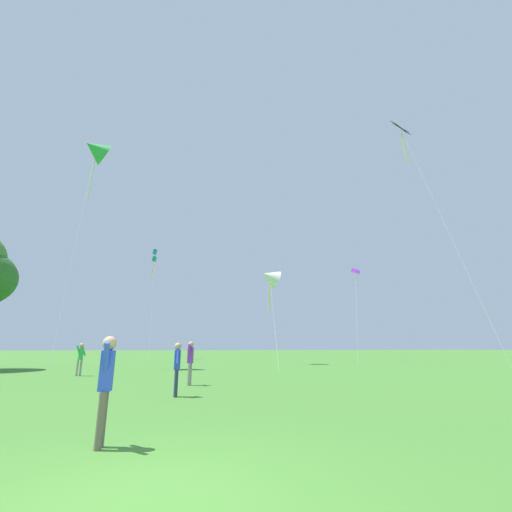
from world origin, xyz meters
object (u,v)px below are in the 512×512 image
object	(u,v)px
kite_white_distant	(270,277)
person_foreground_watcher	(106,379)
kite_green_small	(96,150)
person_in_blue_jacket	(177,364)
kite_purple_streamer	(356,276)
person_with_spool	(80,356)
kite_black_large	(403,137)
person_in_red_shirt	(190,359)
kite_teal_box	(155,256)

from	to	relation	value
kite_white_distant	person_foreground_watcher	distance (m)	27.82
kite_white_distant	person_foreground_watcher	xyz separation A→B (m)	(-9.46, -25.20, -7.02)
kite_white_distant	kite_green_small	distance (m)	18.59
kite_white_distant	person_foreground_watcher	bearing A→B (deg)	-110.57
person_in_blue_jacket	person_foreground_watcher	bearing A→B (deg)	-101.50
kite_purple_streamer	kite_green_small	size ratio (longest dim) A/B	0.60
person_in_blue_jacket	person_with_spool	bearing A→B (deg)	118.31
kite_white_distant	kite_black_large	bearing A→B (deg)	-30.36
kite_white_distant	kite_green_small	world-z (taller)	kite_green_small
person_in_blue_jacket	kite_green_small	bearing A→B (deg)	115.18
person_with_spool	kite_green_small	bearing A→B (deg)	110.15
kite_purple_streamer	kite_black_large	distance (m)	16.70
kite_purple_streamer	person_foreground_watcher	distance (m)	39.34
kite_green_small	person_foreground_watcher	distance (m)	27.28
kite_black_large	person_with_spool	xyz separation A→B (m)	(-24.74, -3.69, -19.56)
person_in_red_shirt	person_with_spool	xyz separation A→B (m)	(-5.60, 6.09, -0.01)
kite_green_small	person_with_spool	bearing A→B (deg)	-69.85
kite_white_distant	person_in_blue_jacket	distance (m)	22.54
kite_green_small	person_with_spool	distance (m)	17.39
kite_white_distant	kite_green_small	xyz separation A→B (m)	(-15.70, -4.08, 9.08)
person_foreground_watcher	person_in_blue_jacket	distance (m)	5.59
kite_teal_box	person_foreground_watcher	distance (m)	44.73
kite_white_distant	kite_purple_streamer	distance (m)	14.09
kite_purple_streamer	person_foreground_watcher	world-z (taller)	kite_purple_streamer
kite_teal_box	person_with_spool	bearing A→B (deg)	-92.81
kite_white_distant	kite_green_small	size ratio (longest dim) A/B	0.53
person_foreground_watcher	person_with_spool	world-z (taller)	person_with_spool
person_in_blue_jacket	kite_teal_box	bearing A→B (deg)	95.65
kite_purple_streamer	kite_teal_box	distance (m)	27.35
person_foreground_watcher	person_in_red_shirt	distance (m)	8.93
kite_black_large	kite_white_distant	bearing A→B (deg)	149.64
person_foreground_watcher	person_with_spool	xyz separation A→B (m)	(-3.95, 14.87, 0.03)
kite_black_large	person_in_blue_jacket	size ratio (longest dim) A/B	14.01
kite_teal_box	person_foreground_watcher	xyz separation A→B (m)	(2.58, -42.75, -12.89)
kite_green_small	kite_teal_box	bearing A→B (deg)	80.39
kite_teal_box	person_in_red_shirt	distance (m)	36.57
kite_green_small	person_in_blue_jacket	size ratio (longest dim) A/B	11.35
kite_purple_streamer	person_in_red_shirt	world-z (taller)	kite_purple_streamer
kite_white_distant	kite_purple_streamer	size ratio (longest dim) A/B	0.87
person_foreground_watcher	person_in_blue_jacket	bearing A→B (deg)	78.50
kite_purple_streamer	kite_black_large	world-z (taller)	kite_black_large
kite_white_distant	kite_purple_streamer	bearing A→B (deg)	26.27
kite_purple_streamer	kite_black_large	xyz separation A→B (m)	(-1.19, -12.82, 10.64)
person_with_spool	person_in_blue_jacket	bearing A→B (deg)	-61.69
person_in_red_shirt	person_with_spool	world-z (taller)	person_in_red_shirt
kite_teal_box	person_with_spool	xyz separation A→B (m)	(-1.37, -27.89, -12.86)
kite_green_small	kite_black_large	world-z (taller)	kite_black_large
kite_white_distant	person_foreground_watcher	world-z (taller)	kite_white_distant
kite_white_distant	kite_black_large	distance (m)	18.17
kite_teal_box	person_with_spool	size ratio (longest dim) A/B	8.80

